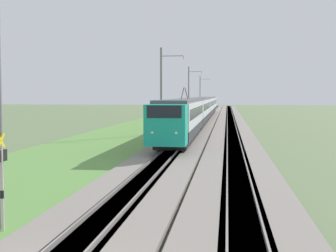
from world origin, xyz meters
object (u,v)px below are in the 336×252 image
at_px(passenger_train, 201,108).
at_px(crossing_signal_aux, 1,173).
at_px(catenary_mast_mid, 162,90).
at_px(catenary_mast_far, 189,92).
at_px(catenary_mast_distant, 200,93).
at_px(catenary_mast_near, 0,89).

height_order(passenger_train, crossing_signal_aux, passenger_train).
xyz_separation_m(catenary_mast_mid, catenary_mast_far, (36.09, 0.00, 0.07)).
bearing_deg(catenary_mast_distant, catenary_mast_mid, 180.00).
xyz_separation_m(catenary_mast_near, catenary_mast_far, (72.17, 0.00, 0.40)).
bearing_deg(catenary_mast_near, catenary_mast_distant, 0.00).
height_order(passenger_train, catenary_mast_distant, catenary_mast_distant).
bearing_deg(crossing_signal_aux, catenary_mast_mid, -89.83).
bearing_deg(catenary_mast_mid, catenary_mast_far, 0.00).
bearing_deg(crossing_signal_aux, catenary_mast_far, -89.91).
height_order(catenary_mast_mid, catenary_mast_distant, catenary_mast_mid).
bearing_deg(catenary_mast_distant, crossing_signal_aux, -179.94).
bearing_deg(catenary_mast_far, passenger_train, -167.47).
distance_m(passenger_train, catenary_mast_distant, 49.78).
relative_size(crossing_signal_aux, catenary_mast_distant, 0.34).
relative_size(crossing_signal_aux, catenary_mast_near, 0.36).
relative_size(crossing_signal_aux, catenary_mast_mid, 0.34).
xyz_separation_m(catenary_mast_near, catenary_mast_mid, (36.09, 0.00, 0.33)).
distance_m(passenger_train, crossing_signal_aux, 58.97).
xyz_separation_m(crossing_signal_aux, catenary_mast_near, (0.27, 0.10, 2.60)).
distance_m(passenger_train, catenary_mast_far, 14.10).
height_order(passenger_train, catenary_mast_near, catenary_mast_near).
bearing_deg(catenary_mast_mid, catenary_mast_distant, -0.00).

